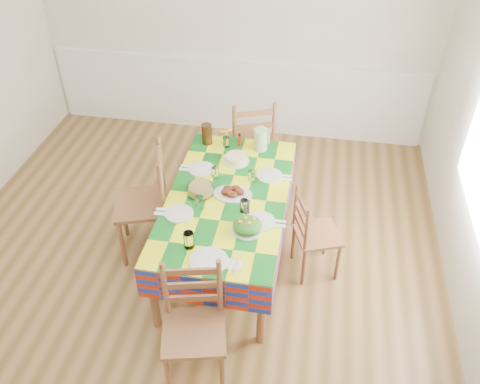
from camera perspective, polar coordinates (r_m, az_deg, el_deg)
name	(u,v)px	position (r m, az deg, el deg)	size (l,w,h in m)	color
room	(172,145)	(3.67, -7.63, 5.31)	(4.58, 5.08, 2.78)	brown
wainscot	(235,94)	(6.19, -0.52, 10.95)	(4.41, 0.06, 0.92)	white
dining_table	(227,204)	(4.23, -1.42, -1.31)	(0.98, 1.82, 0.71)	brown
setting_near_head	(202,253)	(3.66, -4.24, -6.87)	(0.45, 0.30, 0.13)	silver
setting_left_near	(186,209)	(4.04, -6.09, -1.95)	(0.42, 0.25, 0.11)	silver
setting_left_far	(206,170)	(4.44, -3.85, 2.43)	(0.42, 0.25, 0.11)	silver
setting_right_near	(255,216)	(3.96, 1.71, -2.66)	(0.44, 0.25, 0.11)	silver
setting_right_far	(264,176)	(4.37, 2.71, 1.82)	(0.43, 0.25, 0.11)	silver
meat_platter	(232,192)	(4.18, -0.85, -0.04)	(0.32, 0.23, 0.06)	silver
salad_platter	(247,226)	(3.85, 0.84, -3.83)	(0.25, 0.25, 0.10)	silver
pasta_bowl	(200,189)	(4.20, -4.47, 0.29)	(0.21, 0.21, 0.08)	white
cake	(236,159)	(4.57, -0.42, 3.75)	(0.23, 0.23, 0.06)	silver
serving_utensils	(246,204)	(4.11, 0.66, -1.31)	(0.12, 0.27, 0.01)	black
flower_vase	(226,139)	(4.75, -1.59, 5.93)	(0.12, 0.10, 0.20)	white
hot_sauce	(239,139)	(4.78, -0.06, 5.94)	(0.03, 0.03, 0.13)	#AA1D0D
green_pitcher	(261,139)	(4.70, 2.33, 5.93)	(0.12, 0.12, 0.21)	#9EC68C
tea_pitcher	(207,134)	(4.80, -3.74, 6.53)	(0.10, 0.10, 0.20)	#311A0A
name_card	(201,271)	(3.57, -4.38, -8.87)	(0.08, 0.02, 0.02)	silver
chair_near	(194,327)	(3.58, -5.19, -14.86)	(0.51, 0.49, 0.96)	brown
chair_far	(251,143)	(5.21, 1.21, 5.51)	(0.58, 0.57, 1.03)	brown
chair_left	(147,203)	(4.48, -10.43, -1.22)	(0.57, 0.59, 1.06)	brown
chair_right	(313,234)	(4.31, 8.19, -4.74)	(0.46, 0.47, 0.84)	brown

